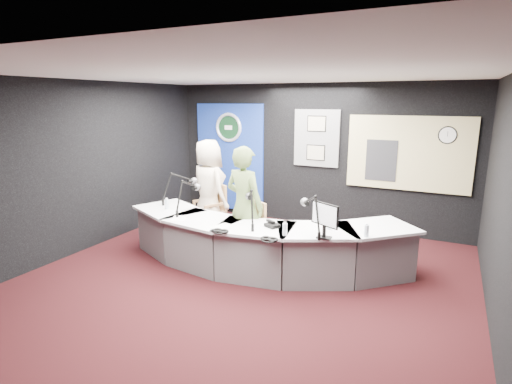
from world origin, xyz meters
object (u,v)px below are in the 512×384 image
at_px(broadcast_desk, 258,243).
at_px(armchair_left, 210,211).
at_px(person_man, 209,188).
at_px(armchair_right, 245,233).
at_px(person_woman, 244,206).

bearing_deg(broadcast_desk, armchair_left, 147.36).
relative_size(armchair_left, person_man, 0.51).
bearing_deg(armchair_right, person_man, 171.55).
bearing_deg(person_woman, armchair_right, -0.00).
distance_m(armchair_left, armchair_right, 1.46).
bearing_deg(person_woman, broadcast_desk, 176.11).
height_order(broadcast_desk, armchair_right, armchair_right).
relative_size(broadcast_desk, person_woman, 2.47).
distance_m(broadcast_desk, armchair_right, 0.28).
bearing_deg(armchair_left, person_woman, -6.18).
height_order(person_man, person_woman, person_woman).
xyz_separation_m(armchair_left, armchair_right, (1.19, -0.85, 0.01)).
height_order(armchair_right, person_man, person_man).
xyz_separation_m(armchair_right, person_woman, (0.00, 0.00, 0.44)).
relative_size(broadcast_desk, armchair_right, 4.80).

